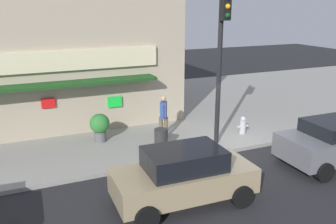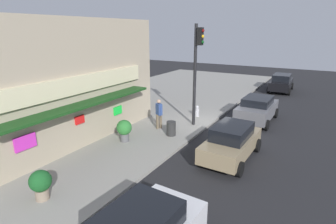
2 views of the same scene
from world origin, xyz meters
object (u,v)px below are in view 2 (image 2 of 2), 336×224
traffic_light (197,63)px  trash_can (171,128)px  potted_plant_by_doorway (124,129)px  potted_plant_by_window (41,183)px  parked_car_grey (257,109)px  pedestrian (159,113)px  fire_hydrant (197,111)px  parked_car_tan (231,142)px  parked_car_black (281,83)px

traffic_light → trash_can: 4.01m
potted_plant_by_doorway → potted_plant_by_window: (-5.35, -0.77, -0.05)m
trash_can → potted_plant_by_window: 7.31m
parked_car_grey → traffic_light: bearing=135.0°
trash_can → pedestrian: size_ratio=0.45×
traffic_light → pedestrian: 3.55m
fire_hydrant → potted_plant_by_window: (-11.04, 0.71, 0.25)m
pedestrian → parked_car_tan: bearing=-106.5°
potted_plant_by_doorway → traffic_light: bearing=-26.5°
pedestrian → potted_plant_by_window: 7.84m
parked_car_black → fire_hydrant: bearing=163.4°
potted_plant_by_doorway → parked_car_grey: size_ratio=0.28×
parked_car_tan → potted_plant_by_doorway: bearing=101.9°
trash_can → traffic_light: bearing=-10.0°
trash_can → pedestrian: bearing=62.7°
potted_plant_by_doorway → parked_car_tan: 5.35m
parked_car_black → parked_car_tan: 16.19m
traffic_light → parked_car_grey: traffic_light is taller
fire_hydrant → pedestrian: bearing=163.6°
fire_hydrant → parked_car_grey: 3.80m
traffic_light → trash_can: traffic_light is taller
pedestrian → potted_plant_by_window: pedestrian is taller
pedestrian → potted_plant_by_window: bearing=-178.3°
traffic_light → trash_can: size_ratio=7.51×
traffic_light → potted_plant_by_doorway: traffic_light is taller
potted_plant_by_window → potted_plant_by_doorway: bearing=8.2°
potted_plant_by_doorway → parked_car_black: parked_car_black is taller
pedestrian → parked_car_black: size_ratio=0.41×
fire_hydrant → parked_car_black: 12.10m
fire_hydrant → traffic_light: bearing=-159.7°
potted_plant_by_window → parked_car_black: bearing=-10.4°
potted_plant_by_doorway → trash_can: bearing=-41.2°
fire_hydrant → potted_plant_by_window: 11.07m
trash_can → potted_plant_by_window: bearing=172.9°
potted_plant_by_window → parked_car_black: size_ratio=0.25×
potted_plant_by_doorway → parked_car_grey: parked_car_grey is taller
potted_plant_by_doorway → parked_car_tan: size_ratio=0.29×
parked_car_grey → potted_plant_by_doorway: bearing=144.7°
potted_plant_by_doorway → parked_car_tan: parked_car_tan is taller
traffic_light → trash_can: bearing=170.0°
fire_hydrant → potted_plant_by_doorway: potted_plant_by_doorway is taller
potted_plant_by_doorway → potted_plant_by_window: size_ratio=1.07×
parked_car_grey → parked_car_black: size_ratio=0.94×
pedestrian → parked_car_tan: size_ratio=0.44×
parked_car_tan → potted_plant_by_window: bearing=145.3°
potted_plant_by_window → parked_car_tan: (6.45, -4.47, 0.07)m
traffic_light → pedestrian: size_ratio=3.37×
fire_hydrant → parked_car_grey: (1.38, -3.53, 0.33)m
fire_hydrant → parked_car_grey: parked_car_grey is taller
trash_can → parked_car_black: 15.73m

